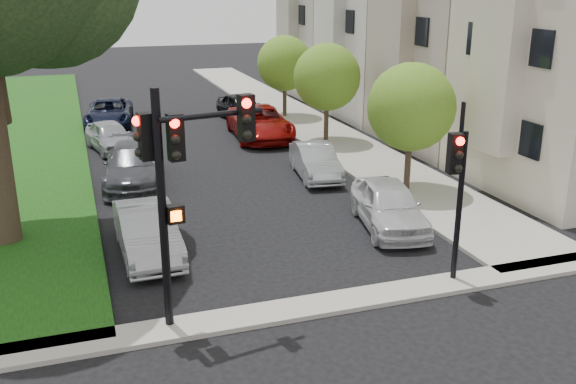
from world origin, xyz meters
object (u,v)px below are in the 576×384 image
object	(u,v)px
small_tree_b	(327,77)
car_parked_2	(260,122)
small_tree_c	(285,63)
car_parked_6	(133,165)
small_tree_a	(411,107)
car_parked_1	(315,161)
traffic_signal_main	(180,166)
traffic_signal_secondary	(457,180)
car_parked_5	(147,231)
car_parked_7	(110,136)
car_parked_3	(242,107)
car_parked_0	(389,205)
car_parked_8	(109,113)

from	to	relation	value
small_tree_b	car_parked_2	xyz separation A→B (m)	(-2.79, 1.93, -2.39)
small_tree_c	car_parked_6	world-z (taller)	small_tree_c
small_tree_a	small_tree_b	size ratio (longest dim) A/B	1.00
car_parked_1	traffic_signal_main	bearing A→B (deg)	-117.11
traffic_signal_secondary	car_parked_5	xyz separation A→B (m)	(-7.25, 4.36, -2.10)
car_parked_1	car_parked_6	distance (m)	7.16
car_parked_7	car_parked_3	bearing A→B (deg)	20.24
traffic_signal_main	car_parked_2	size ratio (longest dim) A/B	0.95
traffic_signal_main	car_parked_6	distance (m)	11.77
traffic_signal_main	car_parked_1	xyz separation A→B (m)	(6.98, 10.00, -3.12)
car_parked_0	small_tree_c	bearing A→B (deg)	93.82
traffic_signal_main	car_parked_2	world-z (taller)	traffic_signal_main
small_tree_c	car_parked_5	distance (m)	20.13
small_tree_a	car_parked_1	size ratio (longest dim) A/B	1.19
small_tree_b	car_parked_2	world-z (taller)	small_tree_b
small_tree_a	car_parked_2	bearing A→B (deg)	105.54
car_parked_3	small_tree_c	bearing A→B (deg)	-9.55
traffic_signal_main	small_tree_c	bearing A→B (deg)	66.17
car_parked_2	car_parked_5	world-z (taller)	car_parked_2
car_parked_3	car_parked_8	size ratio (longest dim) A/B	0.85
small_tree_c	car_parked_3	distance (m)	3.48
small_tree_b	car_parked_0	distance (m)	11.74
traffic_signal_secondary	car_parked_5	size ratio (longest dim) A/B	0.92
small_tree_a	car_parked_8	xyz separation A→B (m)	(-9.76, 15.51, -2.49)
traffic_signal_secondary	car_parked_1	bearing A→B (deg)	89.42
car_parked_2	small_tree_b	bearing A→B (deg)	-30.16
small_tree_a	small_tree_b	distance (m)	8.11
traffic_signal_secondary	car_parked_6	xyz separation A→B (m)	(-6.92, 11.42, -2.06)
traffic_signal_secondary	car_parked_6	size ratio (longest dim) A/B	0.76
traffic_signal_main	car_parked_8	distance (m)	22.89
car_parked_1	car_parked_3	world-z (taller)	car_parked_3
traffic_signal_secondary	car_parked_0	size ratio (longest dim) A/B	0.91
small_tree_b	car_parked_3	size ratio (longest dim) A/B	1.10
car_parked_0	car_parked_7	world-z (taller)	car_parked_0
traffic_signal_main	car_parked_2	bearing A→B (deg)	68.50
small_tree_c	car_parked_2	xyz separation A→B (m)	(-2.79, -4.45, -2.31)
small_tree_b	small_tree_c	size ratio (longest dim) A/B	1.03
car_parked_5	small_tree_b	bearing A→B (deg)	46.42
small_tree_a	car_parked_1	xyz separation A→B (m)	(-2.59, 2.83, -2.54)
car_parked_2	car_parked_1	bearing A→B (deg)	-83.91
car_parked_8	traffic_signal_main	bearing A→B (deg)	-81.69
small_tree_b	car_parked_6	xyz separation A→B (m)	(-9.62, -3.90, -2.43)
traffic_signal_main	car_parked_0	distance (m)	8.79
car_parked_8	small_tree_a	bearing A→B (deg)	-50.00
car_parked_5	car_parked_7	distance (m)	12.71
small_tree_c	car_parked_6	size ratio (longest dim) A/B	0.88
traffic_signal_main	car_parked_2	distance (m)	18.73
car_parked_5	car_parked_8	size ratio (longest dim) A/B	0.85
small_tree_c	car_parked_7	distance (m)	11.36
traffic_signal_secondary	car_parked_7	world-z (taller)	traffic_signal_secondary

